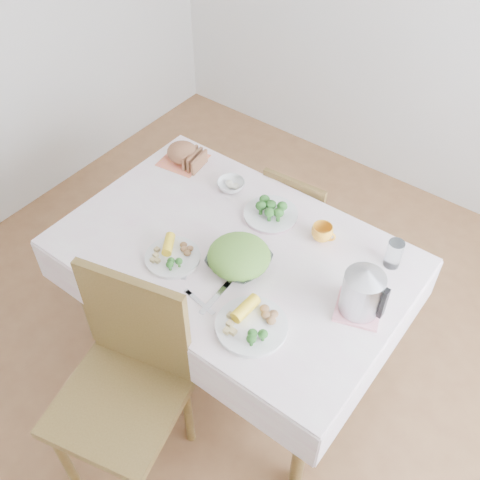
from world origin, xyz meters
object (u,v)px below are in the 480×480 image
Objects in this scene: chair_near at (120,410)px; salad_bowl at (239,262)px; electric_kettle at (363,291)px; dinner_plate_left at (173,257)px; dinner_plate_right at (252,326)px; yellow_mug at (322,233)px; chair_far at (305,211)px; dining_table at (234,304)px.

salad_bowl is at bearing 69.78° from chair_near.
chair_near is at bearing -131.30° from electric_kettle.
dinner_plate_left is 1.07× the size of electric_kettle.
chair_near is 0.64m from dinner_plate_right.
dinner_plate_right is 0.44m from electric_kettle.
salad_bowl is (0.07, 0.69, 0.33)m from chair_near.
dinner_plate_right is (0.23, -0.22, -0.02)m from salad_bowl.
dinner_plate_right is at bearing -135.85° from electric_kettle.
yellow_mug is at bearing 61.64° from chair_near.
chair_far is at bearing 98.75° from salad_bowl.
yellow_mug is at bearing 61.51° from salad_bowl.
yellow_mug is at bearing 93.79° from dinner_plate_right.
dinner_plate_left is (-0.18, 0.55, 0.31)m from chair_near.
chair_far reaches higher than dining_table.
chair_far is 2.83× the size of dinner_plate_right.
chair_far is 3.33× the size of dinner_plate_left.
chair_far is at bearing 81.15° from dinner_plate_left.
dinner_plate_right is at bearing 42.94° from chair_near.
electric_kettle is at bearing 48.90° from dinner_plate_right.
dinner_plate_right is (0.48, -0.08, 0.00)m from dinner_plate_left.
yellow_mug is at bearing 123.86° from chair_far.
dinner_plate_left is at bearing 77.03° from chair_far.
chair_near is 4.39× the size of dinner_plate_left.
chair_near reaches higher than dining_table.
dining_table is 14.55× the size of yellow_mug.
salad_bowl is at bearing -38.98° from dining_table.
electric_kettle is (0.59, 0.79, 0.42)m from chair_near.
dinner_plate_right is at bearing -42.80° from dining_table.
electric_kettle reaches higher than salad_bowl.
salad_bowl is at bearing 94.62° from chair_far.
salad_bowl is at bearing 136.01° from dinner_plate_right.
dinner_plate_left is at bearing 93.78° from chair_near.
dinner_plate_left is (-0.14, -0.88, 0.31)m from chair_far.
dining_table is at bearing 141.02° from salad_bowl.
chair_near is 4.69× the size of electric_kettle.
yellow_mug is at bearing 47.18° from dining_table.
chair_far reaches higher than yellow_mug.
yellow_mug is 0.43× the size of electric_kettle.
dining_table is 6.27× the size of electric_kettle.
dinner_plate_left is 0.49m from dinner_plate_right.
chair_near is 1.32× the size of chair_far.
chair_far is 1.07m from dinner_plate_right.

